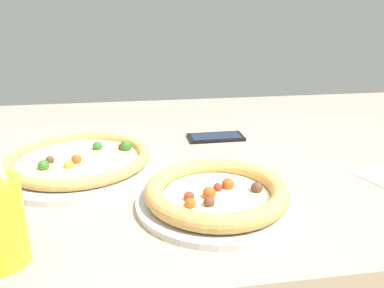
# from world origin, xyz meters

# --- Properties ---
(dining_table) EXTENTS (1.30, 0.77, 0.75)m
(dining_table) POSITION_xyz_m (0.00, 0.00, 0.63)
(dining_table) COLOR tan
(dining_table) RESTS_ON ground
(pizza_near) EXTENTS (0.29, 0.29, 0.04)m
(pizza_near) POSITION_xyz_m (0.02, -0.17, 0.77)
(pizza_near) COLOR #B7B7BC
(pizza_near) RESTS_ON dining_table
(pizza_far) EXTENTS (0.37, 0.37, 0.04)m
(pizza_far) POSITION_xyz_m (-0.25, 0.05, 0.77)
(pizza_far) COLOR #B7B7BC
(pizza_far) RESTS_ON dining_table
(cell_phone) EXTENTS (0.15, 0.08, 0.01)m
(cell_phone) POSITION_xyz_m (0.10, 0.20, 0.75)
(cell_phone) COLOR black
(cell_phone) RESTS_ON dining_table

